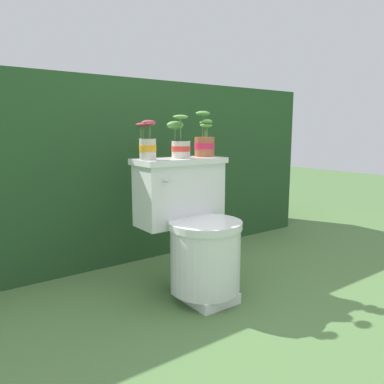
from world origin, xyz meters
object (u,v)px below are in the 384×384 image
object	(u,v)px
potted_plant_middle	(205,141)
potted_plant_midleft	(180,142)
toilet	(194,229)
potted_plant_left	(147,143)

from	to	relation	value
potted_plant_middle	potted_plant_midleft	bearing A→B (deg)	-174.57
toilet	potted_plant_midleft	world-z (taller)	potted_plant_midleft
toilet	potted_plant_left	bearing A→B (deg)	149.42
toilet	potted_plant_left	world-z (taller)	potted_plant_left
toilet	potted_plant_middle	bearing A→B (deg)	39.07
potted_plant_midleft	potted_plant_left	bearing A→B (deg)	-177.07
toilet	potted_plant_left	distance (m)	0.50
potted_plant_left	potted_plant_middle	xyz separation A→B (m)	(0.38, 0.03, 0.00)
potted_plant_left	potted_plant_middle	bearing A→B (deg)	4.11
toilet	potted_plant_midleft	size ratio (longest dim) A/B	3.15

